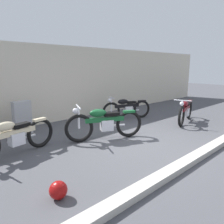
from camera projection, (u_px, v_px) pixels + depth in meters
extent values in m
plane|color=#47474C|center=(143.00, 144.00, 5.46)|extent=(40.00, 40.00, 0.00)
cube|color=beige|center=(63.00, 83.00, 7.87)|extent=(18.00, 0.30, 2.66)
cube|color=#B7B2A8|center=(193.00, 158.00, 4.48)|extent=(18.00, 0.24, 0.12)
cube|color=#9E9EA3|center=(22.00, 118.00, 6.19)|extent=(0.51, 0.23, 0.98)
sphere|color=maroon|center=(58.00, 190.00, 3.20)|extent=(0.28, 0.28, 0.28)
torus|color=black|center=(181.00, 116.00, 7.00)|extent=(0.69, 0.29, 0.69)
torus|color=black|center=(189.00, 110.00, 8.09)|extent=(0.69, 0.29, 0.69)
cube|color=silver|center=(186.00, 112.00, 7.58)|extent=(0.35, 0.27, 0.27)
cube|color=#590F14|center=(186.00, 108.00, 7.51)|extent=(0.96, 0.38, 0.11)
ellipsoid|color=#590F14|center=(185.00, 104.00, 7.33)|extent=(0.45, 0.30, 0.19)
cube|color=black|center=(187.00, 104.00, 7.63)|extent=(0.41, 0.27, 0.08)
cube|color=#590F14|center=(190.00, 101.00, 8.02)|extent=(0.32, 0.20, 0.06)
cylinder|color=silver|center=(182.00, 108.00, 6.95)|extent=(0.05, 0.05, 0.52)
cylinder|color=silver|center=(183.00, 100.00, 6.89)|extent=(0.20, 0.53, 0.03)
sphere|color=silver|center=(182.00, 104.00, 6.85)|extent=(0.13, 0.13, 0.13)
cylinder|color=silver|center=(184.00, 112.00, 7.81)|extent=(0.65, 0.25, 0.06)
torus|color=black|center=(40.00, 133.00, 5.22)|extent=(0.72, 0.23, 0.72)
cube|color=silver|center=(17.00, 139.00, 4.74)|extent=(0.35, 0.25, 0.27)
cube|color=beige|center=(14.00, 133.00, 4.66)|extent=(1.01, 0.29, 0.12)
ellipsoid|color=beige|center=(5.00, 127.00, 4.49)|extent=(0.46, 0.28, 0.20)
cube|color=black|center=(21.00, 125.00, 4.78)|extent=(0.42, 0.25, 0.08)
cube|color=beige|center=(39.00, 120.00, 5.15)|extent=(0.33, 0.18, 0.06)
cylinder|color=silver|center=(22.00, 138.00, 4.97)|extent=(0.68, 0.19, 0.06)
torus|color=black|center=(79.00, 128.00, 5.54)|extent=(0.72, 0.39, 0.75)
torus|color=black|center=(129.00, 124.00, 5.97)|extent=(0.72, 0.39, 0.75)
cube|color=silver|center=(107.00, 125.00, 5.77)|extent=(0.38, 0.32, 0.29)
cube|color=#145128|center=(105.00, 119.00, 5.72)|extent=(1.00, 0.53, 0.12)
ellipsoid|color=#145128|center=(98.00, 113.00, 5.62)|extent=(0.50, 0.37, 0.21)
cube|color=black|center=(111.00, 114.00, 5.75)|extent=(0.45, 0.34, 0.08)
cube|color=#145128|center=(129.00, 112.00, 5.90)|extent=(0.35, 0.25, 0.06)
cylinder|color=silver|center=(79.00, 118.00, 5.48)|extent=(0.06, 0.06, 0.57)
cylinder|color=silver|center=(78.00, 107.00, 5.42)|extent=(0.28, 0.56, 0.04)
sphere|color=silver|center=(75.00, 111.00, 5.42)|extent=(0.14, 0.14, 0.14)
cylinder|color=silver|center=(113.00, 126.00, 5.96)|extent=(0.68, 0.35, 0.06)
torus|color=black|center=(111.00, 111.00, 7.80)|extent=(0.66, 0.33, 0.67)
torus|color=black|center=(142.00, 109.00, 8.23)|extent=(0.66, 0.33, 0.67)
cube|color=silver|center=(128.00, 110.00, 8.03)|extent=(0.34, 0.28, 0.26)
cube|color=black|center=(127.00, 106.00, 7.98)|extent=(0.91, 0.44, 0.11)
ellipsoid|color=black|center=(123.00, 102.00, 7.89)|extent=(0.45, 0.32, 0.18)
cube|color=black|center=(131.00, 102.00, 8.01)|extent=(0.40, 0.29, 0.07)
cube|color=black|center=(142.00, 101.00, 8.17)|extent=(0.32, 0.21, 0.06)
cylinder|color=silver|center=(111.00, 105.00, 7.75)|extent=(0.05, 0.05, 0.51)
cylinder|color=silver|center=(111.00, 98.00, 7.69)|extent=(0.23, 0.51, 0.03)
sphere|color=silver|center=(109.00, 100.00, 7.69)|extent=(0.13, 0.13, 0.13)
cylinder|color=silver|center=(131.00, 110.00, 8.21)|extent=(0.62, 0.29, 0.06)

